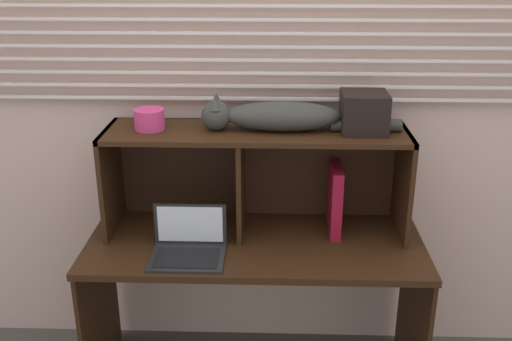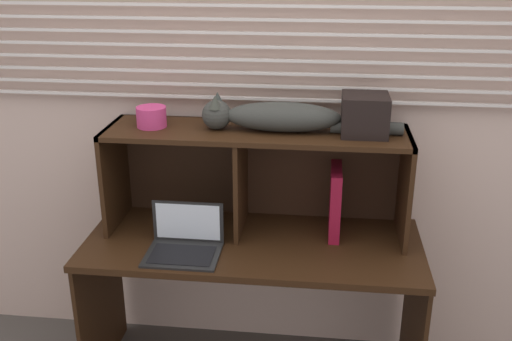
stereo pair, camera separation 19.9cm
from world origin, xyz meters
The scene contains 9 objects.
back_panel_with_blinds centered at (0.00, 0.55, 1.26)m, with size 4.40×0.08×2.50m.
desk centered at (0.00, 0.21, 0.58)m, with size 1.46×0.60×0.72m.
hutch_shelf_unit centered at (-0.01, 0.36, 1.04)m, with size 1.30×0.35×0.47m.
cat centered at (0.09, 0.33, 1.25)m, with size 0.84×0.15×0.15m.
laptop centered at (-0.27, 0.08, 0.76)m, with size 0.31×0.24×0.19m.
binder_upright centered at (0.35, 0.33, 0.87)m, with size 0.05×0.23×0.31m, color maroon.
book_stack centered at (-0.26, 0.33, 0.73)m, with size 0.15×0.24×0.03m.
small_basket centered at (-0.45, 0.33, 1.23)m, with size 0.13×0.13×0.09m, color #C93873.
storage_box centered at (0.45, 0.33, 1.27)m, with size 0.19×0.19×0.17m, color black.
Camera 2 is at (0.28, -2.06, 1.94)m, focal length 41.60 mm.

